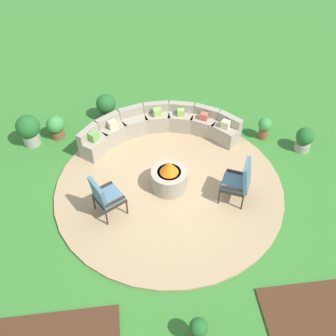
{
  "coord_description": "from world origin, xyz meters",
  "views": [
    {
      "loc": [
        -0.78,
        -6.08,
        6.66
      ],
      "look_at": [
        0.0,
        0.2,
        0.45
      ],
      "focal_mm": 42.43,
      "sensor_mm": 36.0,
      "label": 1
    }
  ],
  "objects_px": {
    "lounge_chair_front_right": "(239,181)",
    "potted_plant_5": "(264,127)",
    "potted_plant_2": "(305,139)",
    "potted_plant_4": "(106,106)",
    "potted_plant_3": "(29,129)",
    "fire_pit": "(169,177)",
    "curved_stone_bench": "(159,127)",
    "lounge_chair_front_left": "(105,196)",
    "potted_plant_1": "(198,330)",
    "potted_plant_0": "(56,126)"
  },
  "relations": [
    {
      "from": "lounge_chair_front_right",
      "to": "potted_plant_3",
      "type": "height_order",
      "value": "lounge_chair_front_right"
    },
    {
      "from": "potted_plant_0",
      "to": "potted_plant_4",
      "type": "height_order",
      "value": "potted_plant_4"
    },
    {
      "from": "fire_pit",
      "to": "potted_plant_4",
      "type": "distance_m",
      "value": 3.12
    },
    {
      "from": "curved_stone_bench",
      "to": "potted_plant_0",
      "type": "xyz_separation_m",
      "value": [
        -2.6,
        0.37,
        -0.02
      ]
    },
    {
      "from": "potted_plant_3",
      "to": "potted_plant_4",
      "type": "height_order",
      "value": "potted_plant_3"
    },
    {
      "from": "potted_plant_4",
      "to": "potted_plant_0",
      "type": "bearing_deg",
      "value": -153.62
    },
    {
      "from": "lounge_chair_front_left",
      "to": "lounge_chair_front_right",
      "type": "bearing_deg",
      "value": 61.62
    },
    {
      "from": "potted_plant_5",
      "to": "potted_plant_2",
      "type": "bearing_deg",
      "value": -34.55
    },
    {
      "from": "curved_stone_bench",
      "to": "potted_plant_2",
      "type": "relative_size",
      "value": 6.23
    },
    {
      "from": "fire_pit",
      "to": "potted_plant_1",
      "type": "height_order",
      "value": "fire_pit"
    },
    {
      "from": "lounge_chair_front_right",
      "to": "potted_plant_2",
      "type": "relative_size",
      "value": 1.69
    },
    {
      "from": "potted_plant_2",
      "to": "potted_plant_4",
      "type": "relative_size",
      "value": 0.88
    },
    {
      "from": "curved_stone_bench",
      "to": "potted_plant_4",
      "type": "height_order",
      "value": "curved_stone_bench"
    },
    {
      "from": "lounge_chair_front_left",
      "to": "potted_plant_1",
      "type": "relative_size",
      "value": 1.7
    },
    {
      "from": "potted_plant_5",
      "to": "lounge_chair_front_right",
      "type": "bearing_deg",
      "value": -121.03
    },
    {
      "from": "lounge_chair_front_right",
      "to": "potted_plant_5",
      "type": "distance_m",
      "value": 2.37
    },
    {
      "from": "potted_plant_4",
      "to": "potted_plant_5",
      "type": "relative_size",
      "value": 1.22
    },
    {
      "from": "potted_plant_3",
      "to": "lounge_chair_front_right",
      "type": "bearing_deg",
      "value": -28.18
    },
    {
      "from": "fire_pit",
      "to": "potted_plant_2",
      "type": "height_order",
      "value": "fire_pit"
    },
    {
      "from": "potted_plant_0",
      "to": "potted_plant_3",
      "type": "xyz_separation_m",
      "value": [
        -0.63,
        -0.2,
        0.13
      ]
    },
    {
      "from": "curved_stone_bench",
      "to": "potted_plant_4",
      "type": "relative_size",
      "value": 5.48
    },
    {
      "from": "lounge_chair_front_left",
      "to": "potted_plant_4",
      "type": "height_order",
      "value": "lounge_chair_front_left"
    },
    {
      "from": "fire_pit",
      "to": "potted_plant_0",
      "type": "height_order",
      "value": "fire_pit"
    },
    {
      "from": "fire_pit",
      "to": "lounge_chair_front_left",
      "type": "bearing_deg",
      "value": -156.79
    },
    {
      "from": "lounge_chair_front_right",
      "to": "potted_plant_2",
      "type": "xyz_separation_m",
      "value": [
        2.05,
        1.44,
        -0.27
      ]
    },
    {
      "from": "lounge_chair_front_right",
      "to": "potted_plant_1",
      "type": "xyz_separation_m",
      "value": [
        -1.39,
        -2.91,
        -0.28
      ]
    },
    {
      "from": "fire_pit",
      "to": "potted_plant_1",
      "type": "bearing_deg",
      "value": -89.39
    },
    {
      "from": "lounge_chair_front_left",
      "to": "potted_plant_4",
      "type": "relative_size",
      "value": 1.41
    },
    {
      "from": "lounge_chair_front_left",
      "to": "potted_plant_5",
      "type": "xyz_separation_m",
      "value": [
        4.03,
        2.08,
        -0.26
      ]
    },
    {
      "from": "potted_plant_4",
      "to": "potted_plant_5",
      "type": "xyz_separation_m",
      "value": [
        3.98,
        -1.33,
        -0.06
      ]
    },
    {
      "from": "lounge_chair_front_right",
      "to": "potted_plant_5",
      "type": "relative_size",
      "value": 1.81
    },
    {
      "from": "potted_plant_2",
      "to": "potted_plant_5",
      "type": "height_order",
      "value": "potted_plant_2"
    },
    {
      "from": "curved_stone_bench",
      "to": "potted_plant_1",
      "type": "relative_size",
      "value": 6.6
    },
    {
      "from": "potted_plant_1",
      "to": "potted_plant_3",
      "type": "relative_size",
      "value": 0.73
    },
    {
      "from": "fire_pit",
      "to": "lounge_chair_front_right",
      "type": "height_order",
      "value": "lounge_chair_front_right"
    },
    {
      "from": "lounge_chair_front_left",
      "to": "potted_plant_3",
      "type": "height_order",
      "value": "lounge_chair_front_left"
    },
    {
      "from": "potted_plant_4",
      "to": "lounge_chair_front_left",
      "type": "bearing_deg",
      "value": -90.75
    },
    {
      "from": "fire_pit",
      "to": "potted_plant_4",
      "type": "xyz_separation_m",
      "value": [
        -1.35,
        2.81,
        0.05
      ]
    },
    {
      "from": "fire_pit",
      "to": "potted_plant_3",
      "type": "distance_m",
      "value": 3.82
    },
    {
      "from": "lounge_chair_front_right",
      "to": "potted_plant_2",
      "type": "height_order",
      "value": "lounge_chair_front_right"
    },
    {
      "from": "lounge_chair_front_left",
      "to": "potted_plant_3",
      "type": "bearing_deg",
      "value": -173.57
    },
    {
      "from": "curved_stone_bench",
      "to": "lounge_chair_front_right",
      "type": "height_order",
      "value": "lounge_chair_front_right"
    },
    {
      "from": "potted_plant_4",
      "to": "potted_plant_5",
      "type": "height_order",
      "value": "potted_plant_4"
    },
    {
      "from": "potted_plant_2",
      "to": "lounge_chair_front_right",
      "type": "bearing_deg",
      "value": -144.91
    },
    {
      "from": "curved_stone_bench",
      "to": "lounge_chair_front_left",
      "type": "xyz_separation_m",
      "value": [
        -1.35,
        -2.4,
        0.25
      ]
    },
    {
      "from": "curved_stone_bench",
      "to": "potted_plant_5",
      "type": "height_order",
      "value": "curved_stone_bench"
    },
    {
      "from": "curved_stone_bench",
      "to": "potted_plant_0",
      "type": "distance_m",
      "value": 2.62
    },
    {
      "from": "curved_stone_bench",
      "to": "potted_plant_0",
      "type": "bearing_deg",
      "value": 171.89
    },
    {
      "from": "curved_stone_bench",
      "to": "potted_plant_3",
      "type": "bearing_deg",
      "value": 176.93
    },
    {
      "from": "lounge_chair_front_left",
      "to": "fire_pit",
      "type": "bearing_deg",
      "value": 83.57
    }
  ]
}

